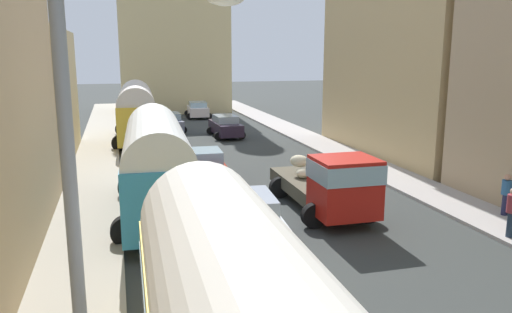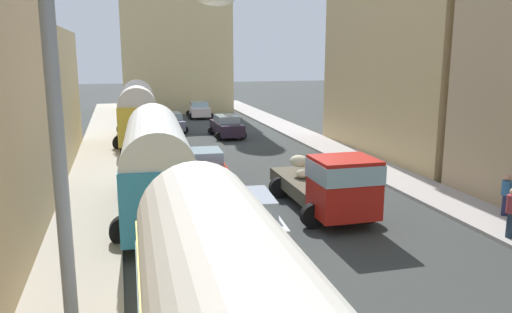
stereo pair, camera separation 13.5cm
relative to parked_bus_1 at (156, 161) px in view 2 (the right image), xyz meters
The scene contains 17 objects.
ground_plane 10.23m from the parked_bus_1, 62.26° to the left, with size 154.00×154.00×0.00m, color #373B39.
sidewalk_left 9.46m from the parked_bus_1, 106.35° to the left, with size 2.50×70.00×0.14m, color #B1A897.
sidewalk_right 14.98m from the parked_bus_1, 36.63° to the left, with size 2.50×70.00×0.14m, color #B0A9A4.
building_left_2 12.90m from the parked_bus_1, 118.21° to the left, with size 4.42×13.11×7.40m.
building_right_2 18.39m from the parked_bus_1, 28.98° to the left, with size 5.02×13.81×14.61m.
distant_church 35.15m from the parked_bus_1, 82.30° to the left, with size 10.89×6.11×20.68m.
parked_bus_1 is the anchor object (origin of this frame).
parked_bus_2 16.95m from the parked_bus_1, 90.11° to the left, with size 3.51×9.83×4.09m.
cargo_truck_0 6.61m from the parked_bus_1, 14.65° to the right, with size 3.06×6.67×2.54m.
car_0 18.62m from the parked_bus_1, 70.05° to the left, with size 2.37×4.42×1.61m.
car_1 29.65m from the parked_bus_1, 78.13° to the left, with size 2.51×4.09×1.54m.
car_2 4.58m from the parked_bus_1, 52.42° to the right, with size 2.60×4.38×1.63m.
car_3 5.68m from the parked_bus_1, 60.94° to the left, with size 2.37×3.82×1.57m.
car_4 21.10m from the parked_bus_1, 82.66° to the left, with size 2.23×3.72×1.52m.
pedestrian_3 13.17m from the parked_bus_1, 16.22° to the right, with size 0.39×0.39×1.73m.
pedestrian_4 12.48m from the parked_bus_1, 26.99° to the right, with size 0.50×0.50×1.83m.
streetlamp_near 13.33m from the parked_bus_1, 96.83° to the right, with size 2.06×0.28×6.98m.
Camera 2 is at (-5.83, -0.66, 6.19)m, focal length 35.47 mm.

